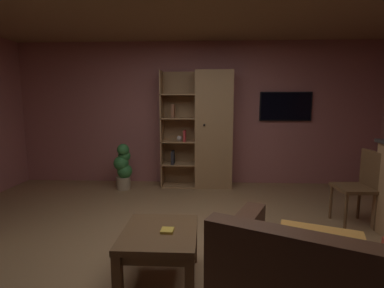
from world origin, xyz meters
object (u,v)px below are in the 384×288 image
at_px(potted_floor_plant, 123,166).
at_px(wall_mounted_tv, 285,106).
at_px(bookshelf_cabinet, 209,130).
at_px(coffee_table, 160,240).
at_px(dining_chair, 361,183).
at_px(table_book_0, 167,230).

relative_size(potted_floor_plant, wall_mounted_tv, 0.87).
height_order(bookshelf_cabinet, coffee_table, bookshelf_cabinet).
bearing_deg(wall_mounted_tv, dining_chair, -75.07).
distance_m(coffee_table, dining_chair, 2.59).
relative_size(coffee_table, table_book_0, 6.78).
bearing_deg(dining_chair, table_book_0, -150.25).
relative_size(coffee_table, wall_mounted_tv, 0.77).
bearing_deg(table_book_0, wall_mounted_tv, 60.26).
bearing_deg(bookshelf_cabinet, dining_chair, -40.31).
bearing_deg(wall_mounted_tv, bookshelf_cabinet, -171.23).
bearing_deg(table_book_0, bookshelf_cabinet, 82.64).
relative_size(bookshelf_cabinet, dining_chair, 2.20).
bearing_deg(coffee_table, table_book_0, -16.57).
xyz_separation_m(dining_chair, potted_floor_plant, (-3.30, 1.31, -0.13)).
bearing_deg(coffee_table, potted_floor_plant, 112.10).
distance_m(coffee_table, wall_mounted_tv, 3.66).
height_order(dining_chair, potted_floor_plant, dining_chair).
height_order(coffee_table, wall_mounted_tv, wall_mounted_tv).
height_order(bookshelf_cabinet, dining_chair, bookshelf_cabinet).
distance_m(bookshelf_cabinet, table_book_0, 2.89).
height_order(table_book_0, dining_chair, dining_chair).
bearing_deg(potted_floor_plant, wall_mounted_tv, 9.28).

